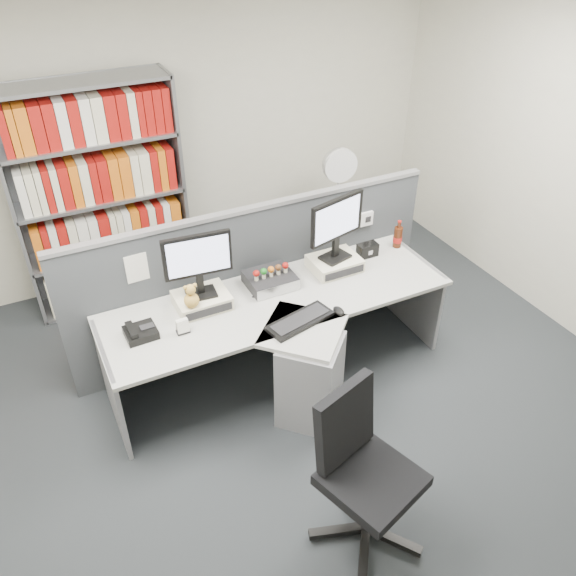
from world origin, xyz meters
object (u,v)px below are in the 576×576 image
desk_calendar (183,327)px  shelving_unit (101,202)px  monitor_right (337,223)px  speaker (367,250)px  cola_bottle (398,237)px  office_chair (361,466)px  desk (291,344)px  desk_fan (339,169)px  monitor_left (198,260)px  filing_cabinet (336,234)px  desk_phone (140,332)px  mouse (339,311)px  keyboard (300,321)px  desktop_pc (270,280)px

desk_calendar → shelving_unit: shelving_unit is taller
monitor_right → shelving_unit: (-1.47, 1.46, -0.15)m
speaker → cola_bottle: (0.30, 0.01, 0.04)m
speaker → office_chair: bearing=-123.3°
desk → desk_fan: 1.93m
monitor_left → desk_calendar: (-0.22, -0.23, -0.34)m
desk_fan → office_chair: (-1.37, -2.61, -0.50)m
speaker → filing_cabinet: (0.29, 0.97, -0.42)m
desk_phone → filing_cabinet: (2.22, 1.15, -0.40)m
office_chair → filing_cabinet: bearing=62.3°
desk_calendar → office_chair: 1.50m
mouse → shelving_unit: size_ratio=0.05×
keyboard → desk_calendar: size_ratio=4.83×
desktop_pc → shelving_unit: bearing=122.6°
keyboard → speaker: speaker is taller
monitor_right → desk_fan: (0.63, 1.02, -0.08)m
cola_bottle → office_chair: 2.17m
desk → monitor_left: size_ratio=5.34×
monitor_left → mouse: monitor_left is taller
speaker → desk_calendar: bearing=-170.5°
speaker → keyboard: bearing=-149.2°
desk_fan → office_chair: desk_fan is taller
monitor_right → desk_calendar: 1.39m
cola_bottle → shelving_unit: shelving_unit is taller
mouse → desk_calendar: size_ratio=1.01×
speaker → shelving_unit: size_ratio=0.08×
desktop_pc → shelving_unit: shelving_unit is taller
mouse → filing_cabinet: (0.89, 1.53, -0.39)m
cola_bottle → desk_fan: size_ratio=0.44×
desk_calendar → office_chair: office_chair is taller
desktop_pc → keyboard: (-0.01, -0.50, -0.03)m
cola_bottle → desk: bearing=-159.8°
filing_cabinet → monitor_right: bearing=-121.7°
filing_cabinet → desk_fan: bearing=-90.0°
monitor_left → desktop_pc: (0.55, 0.02, -0.34)m
monitor_left → office_chair: size_ratio=0.48×
monitor_left → speaker: bearing=2.0°
keyboard → cola_bottle: bearing=24.6°
keyboard → mouse: bearing=-5.6°
mouse → cola_bottle: cola_bottle is taller
monitor_right → mouse: size_ratio=4.73×
desktop_pc → office_chair: size_ratio=0.34×
monitor_right → desk_fan: size_ratio=0.94×
monitor_right → speaker: monitor_right is taller
cola_bottle → office_chair: (-1.38, -1.66, -0.27)m
mouse → speaker: 0.82m
speaker → desk_phone: bearing=-174.5°
monitor_left → filing_cabinet: (1.73, 1.02, -0.76)m
monitor_left → keyboard: monitor_left is taller
desk_calendar → speaker: size_ratio=0.65×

